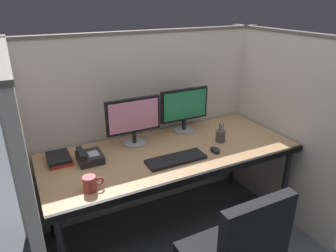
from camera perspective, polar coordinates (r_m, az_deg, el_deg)
name	(u,v)px	position (r m, az deg, el deg)	size (l,w,h in m)	color
ground_plane	(189,252)	(2.57, 3.83, -22.20)	(8.00, 8.00, 0.00)	#4C5156
cubicle_partition_rear	(147,124)	(2.68, -3.82, 0.32)	(2.21, 0.06, 1.57)	beige
cubicle_partition_left	(29,185)	(2.02, -24.30, -9.84)	(0.06, 1.41, 1.57)	beige
cubicle_partition_right	(279,126)	(2.81, 19.84, 0.03)	(0.06, 1.41, 1.57)	beige
desk	(172,157)	(2.35, 0.69, -5.69)	(1.90, 0.80, 0.74)	#997551
monitor_left	(134,118)	(2.37, -6.38, 1.41)	(0.43, 0.17, 0.37)	gray
monitor_right	(184,107)	(2.60, 3.02, 3.48)	(0.43, 0.17, 0.37)	gray
keyboard_main	(176,159)	(2.19, 1.49, -6.12)	(0.43, 0.15, 0.02)	black
computer_mouse	(215,150)	(2.34, 8.68, -4.35)	(0.06, 0.10, 0.04)	black
book_stack	(60,159)	(2.30, -19.37, -5.69)	(0.16, 0.21, 0.05)	#B22626
pen_cup	(220,136)	(2.49, 9.65, -1.79)	(0.08, 0.08, 0.16)	#4C4742
desk_phone	(89,157)	(2.24, -14.36, -5.56)	(0.17, 0.19, 0.09)	black
coffee_mug	(90,184)	(1.92, -14.15, -10.25)	(0.13, 0.08, 0.09)	#993333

